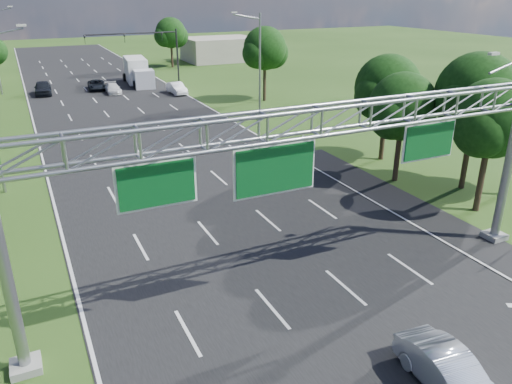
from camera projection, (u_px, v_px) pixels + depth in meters
ground at (178, 167)px, 36.50m from camera, size 220.00×220.00×0.00m
road at (178, 167)px, 36.50m from camera, size 18.00×180.00×0.02m
road_flare at (446, 228)px, 27.21m from camera, size 3.00×30.00×0.02m
sign_gantry at (318, 136)px, 18.99m from camera, size 23.50×1.00×9.56m
traffic_signal at (151, 44)px, 66.74m from camera, size 12.21×0.24×7.00m
streetlight_r_mid at (258, 62)px, 47.24m from camera, size 2.97×0.22×10.16m
tree_cluster_right at (451, 105)px, 31.36m from camera, size 9.91×14.60×8.68m
tree_verge_rd at (265, 50)px, 55.83m from camera, size 5.76×4.80×8.28m
tree_verge_re at (171, 34)px, 80.24m from camera, size 5.76×4.80×7.84m
building_right at (220, 49)px, 88.72m from camera, size 12.00×9.00×4.00m
silver_sedan at (450, 373)px, 15.96m from camera, size 1.78×4.28×1.38m
car_queue_a at (113, 88)px, 61.69m from camera, size 1.81×4.12×1.18m
car_queue_b at (97, 85)px, 63.69m from camera, size 2.47×4.64×1.24m
car_queue_c at (43, 88)px, 60.78m from camera, size 2.22×4.87×1.62m
car_queue_d at (177, 88)px, 61.29m from camera, size 1.64×4.26×1.39m
box_truck at (138, 72)px, 67.19m from camera, size 3.23×9.12×3.37m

